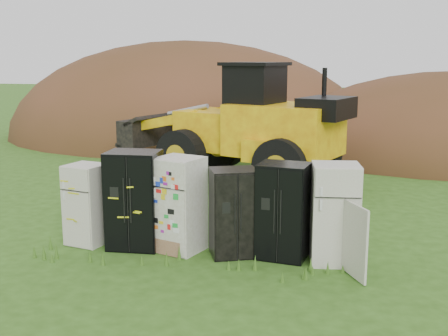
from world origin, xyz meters
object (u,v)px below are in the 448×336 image
(fridge_leftmost, at_px, (87,204))
(fridge_open_door, at_px, (335,214))
(fridge_sticker, at_px, (180,204))
(wheel_loader, at_px, (229,120))
(fridge_black_side, at_px, (134,200))
(fridge_black_right, at_px, (283,211))
(fridge_dark_mid, at_px, (234,213))

(fridge_leftmost, distance_m, fridge_open_door, 4.77)
(fridge_sticker, xyz_separation_m, wheel_loader, (-0.47, 6.77, 0.84))
(fridge_open_door, bearing_deg, wheel_loader, 108.33)
(fridge_sticker, distance_m, wheel_loader, 6.83)
(fridge_black_side, relative_size, fridge_black_right, 1.07)
(fridge_sticker, relative_size, wheel_loader, 0.25)
(fridge_open_door, xyz_separation_m, wheel_loader, (-3.35, 6.78, 0.84))
(fridge_sticker, distance_m, fridge_open_door, 2.88)
(fridge_sticker, height_order, wheel_loader, wheel_loader)
(fridge_leftmost, bearing_deg, fridge_black_right, 13.76)
(fridge_dark_mid, xyz_separation_m, fridge_black_right, (0.90, 0.07, 0.06))
(wheel_loader, bearing_deg, fridge_sticker, -66.29)
(fridge_black_side, distance_m, fridge_black_right, 2.86)
(fridge_leftmost, bearing_deg, fridge_sticker, 13.14)
(fridge_dark_mid, bearing_deg, fridge_black_side, 156.38)
(fridge_leftmost, height_order, fridge_sticker, fridge_sticker)
(fridge_black_right, bearing_deg, fridge_leftmost, -171.47)
(fridge_black_side, relative_size, fridge_open_door, 1.05)
(fridge_sticker, relative_size, fridge_open_door, 1.00)
(fridge_open_door, distance_m, wheel_loader, 7.61)
(fridge_black_right, bearing_deg, fridge_open_door, 4.50)
(fridge_dark_mid, height_order, wheel_loader, wheel_loader)
(fridge_black_side, xyz_separation_m, wheel_loader, (0.44, 6.77, 0.80))
(fridge_leftmost, relative_size, wheel_loader, 0.22)
(fridge_black_right, distance_m, fridge_open_door, 0.93)
(fridge_leftmost, bearing_deg, fridge_open_door, 12.98)
(fridge_leftmost, relative_size, fridge_open_door, 0.88)
(fridge_black_side, height_order, wheel_loader, wheel_loader)
(fridge_dark_mid, relative_size, fridge_black_right, 0.93)
(fridge_sticker, bearing_deg, fridge_black_right, 19.82)
(fridge_black_side, relative_size, fridge_sticker, 1.04)
(fridge_open_door, bearing_deg, fridge_leftmost, 171.86)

